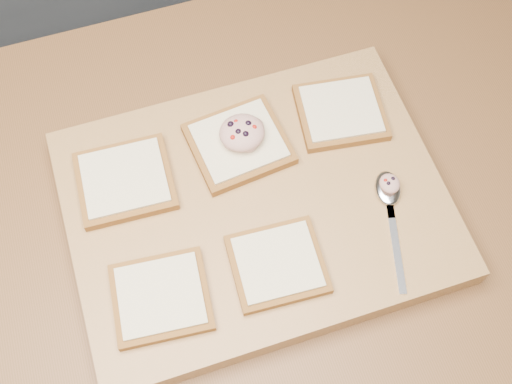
# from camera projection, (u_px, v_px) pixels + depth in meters

# --- Properties ---
(ground) EXTENTS (4.00, 4.00, 0.00)m
(ground) POSITION_uv_depth(u_px,v_px,m) (233.00, 354.00, 1.72)
(ground) COLOR #515459
(ground) RESTS_ON ground
(island_counter) EXTENTS (2.00, 0.80, 0.90)m
(island_counter) POSITION_uv_depth(u_px,v_px,m) (225.00, 307.00, 1.31)
(island_counter) COLOR slate
(island_counter) RESTS_ON ground
(cutting_board) EXTENTS (0.51, 0.39, 0.04)m
(cutting_board) POSITION_uv_depth(u_px,v_px,m) (256.00, 206.00, 0.90)
(cutting_board) COLOR #B6844E
(cutting_board) RESTS_ON island_counter
(bread_far_left) EXTENTS (0.13, 0.12, 0.02)m
(bread_far_left) POSITION_uv_depth(u_px,v_px,m) (125.00, 180.00, 0.88)
(bread_far_left) COLOR brown
(bread_far_left) RESTS_ON cutting_board
(bread_far_center) EXTENTS (0.14, 0.13, 0.02)m
(bread_far_center) POSITION_uv_depth(u_px,v_px,m) (239.00, 143.00, 0.91)
(bread_far_center) COLOR brown
(bread_far_center) RESTS_ON cutting_board
(bread_far_right) EXTENTS (0.14, 0.13, 0.02)m
(bread_far_right) POSITION_uv_depth(u_px,v_px,m) (341.00, 112.00, 0.93)
(bread_far_right) COLOR brown
(bread_far_right) RESTS_ON cutting_board
(bread_near_left) EXTENTS (0.13, 0.12, 0.02)m
(bread_near_left) POSITION_uv_depth(u_px,v_px,m) (161.00, 297.00, 0.81)
(bread_near_left) COLOR brown
(bread_near_left) RESTS_ON cutting_board
(bread_near_center) EXTENTS (0.12, 0.11, 0.02)m
(bread_near_center) POSITION_uv_depth(u_px,v_px,m) (277.00, 264.00, 0.83)
(bread_near_center) COLOR brown
(bread_near_center) RESTS_ON cutting_board
(tuna_salad_dollop) EXTENTS (0.06, 0.06, 0.03)m
(tuna_salad_dollop) POSITION_uv_depth(u_px,v_px,m) (242.00, 132.00, 0.89)
(tuna_salad_dollop) COLOR tan
(tuna_salad_dollop) RESTS_ON bread_far_center
(spoon) EXTENTS (0.07, 0.18, 0.01)m
(spoon) POSITION_uv_depth(u_px,v_px,m) (389.00, 197.00, 0.88)
(spoon) COLOR silver
(spoon) RESTS_ON cutting_board
(spoon_salad) EXTENTS (0.03, 0.03, 0.02)m
(spoon_salad) POSITION_uv_depth(u_px,v_px,m) (390.00, 183.00, 0.87)
(spoon_salad) COLOR tan
(spoon_salad) RESTS_ON spoon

